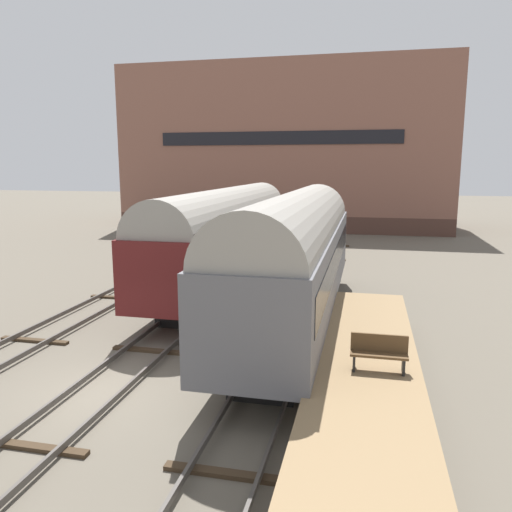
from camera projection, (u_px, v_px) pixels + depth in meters
name	position (u px, v px, depth m)	size (l,w,h in m)	color
ground_plane	(104.00, 390.00, 13.87)	(200.00, 200.00, 0.00)	#60594C
track_middle	(104.00, 386.00, 13.84)	(2.60, 60.00, 0.26)	#4C4742
track_right	(258.00, 402.00, 12.90)	(2.60, 60.00, 0.26)	#4C4742
train_car_maroon	(226.00, 231.00, 25.32)	(3.01, 17.87, 5.06)	black
train_car_grey	(296.00, 252.00, 18.82)	(3.05, 16.43, 5.22)	black
station_platform	(366.00, 359.00, 13.42)	(2.75, 13.65, 1.12)	#8C704C
bench	(379.00, 352.00, 12.37)	(1.40, 0.40, 0.91)	brown
warehouse_building	(288.00, 149.00, 51.68)	(31.82, 12.87, 15.73)	#4F342A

